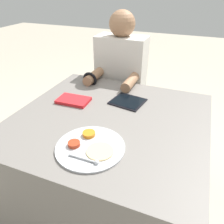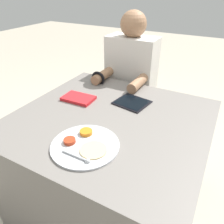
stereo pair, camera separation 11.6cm
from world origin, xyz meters
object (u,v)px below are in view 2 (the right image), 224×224
Objects in this scene: red_notebook at (78,98)px; person_diner at (130,92)px; tablet_device at (132,102)px; thali_tray at (85,145)px.

red_notebook is 0.17× the size of person_diner.
red_notebook is at bearing -101.86° from person_diner.
person_diner reaches higher than tablet_device.
tablet_device is at bearing 20.93° from red_notebook.
person_diner is at bearing 78.14° from red_notebook.
red_notebook is 0.34m from tablet_device.
thali_tray is at bearing -92.61° from tablet_device.
person_diner reaches higher than red_notebook.
thali_tray is at bearing -78.81° from person_diner.
red_notebook is 0.91× the size of tablet_device.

